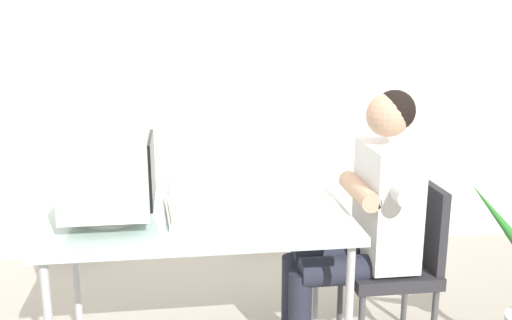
% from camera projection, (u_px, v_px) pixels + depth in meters
% --- Properties ---
extents(wall_back, '(8.00, 0.10, 3.00)m').
position_uv_depth(wall_back, '(235.00, 32.00, 3.79)').
color(wall_back, silver).
rests_on(wall_back, ground_plane).
extents(desk, '(1.36, 0.72, 0.74)m').
position_uv_depth(desk, '(200.00, 226.00, 2.61)').
color(desk, '#B7B7BC').
rests_on(desk, ground_plane).
extents(crt_monitor, '(0.38, 0.40, 0.41)m').
position_uv_depth(crt_monitor, '(108.00, 172.00, 2.46)').
color(crt_monitor, silver).
rests_on(crt_monitor, desk).
extents(keyboard, '(0.19, 0.45, 0.03)m').
position_uv_depth(keyboard, '(184.00, 211.00, 2.62)').
color(keyboard, silver).
rests_on(keyboard, desk).
extents(office_chair, '(0.41, 0.41, 0.84)m').
position_uv_depth(office_chair, '(400.00, 257.00, 2.80)').
color(office_chair, '#4C4C51').
rests_on(office_chair, ground_plane).
extents(person_seated, '(0.72, 0.58, 1.29)m').
position_uv_depth(person_seated, '(365.00, 216.00, 2.73)').
color(person_seated, silver).
rests_on(person_seated, ground_plane).
extents(desk_mug, '(0.09, 0.10, 0.11)m').
position_uv_depth(desk_mug, '(176.00, 187.00, 2.84)').
color(desk_mug, white).
rests_on(desk_mug, desk).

